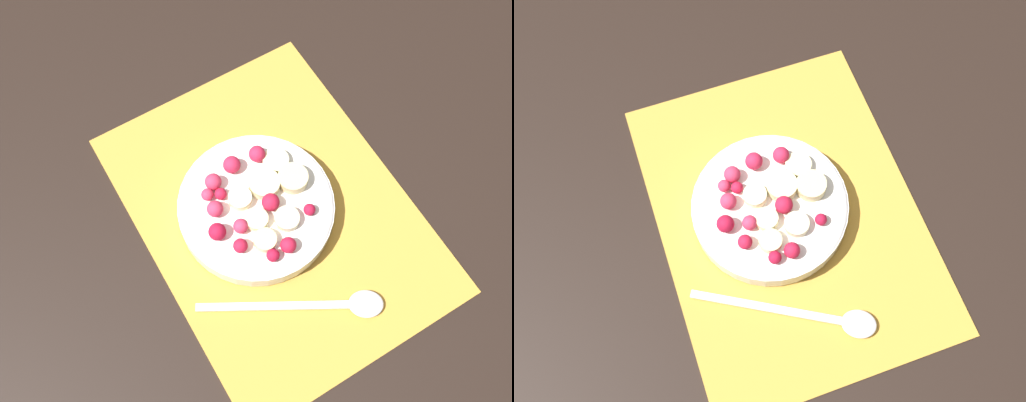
% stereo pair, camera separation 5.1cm
% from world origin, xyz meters
% --- Properties ---
extents(ground_plane, '(3.00, 3.00, 0.00)m').
position_xyz_m(ground_plane, '(0.00, 0.00, 0.00)').
color(ground_plane, black).
extents(placemat, '(0.41, 0.31, 0.01)m').
position_xyz_m(placemat, '(0.00, 0.00, 0.00)').
color(placemat, gold).
rests_on(placemat, ground_plane).
extents(fruit_bowl, '(0.19, 0.19, 0.05)m').
position_xyz_m(fruit_bowl, '(-0.01, -0.02, 0.02)').
color(fruit_bowl, white).
rests_on(fruit_bowl, placemat).
extents(spoon, '(0.12, 0.19, 0.01)m').
position_xyz_m(spoon, '(0.13, -0.01, 0.01)').
color(spoon, silver).
rests_on(spoon, placemat).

